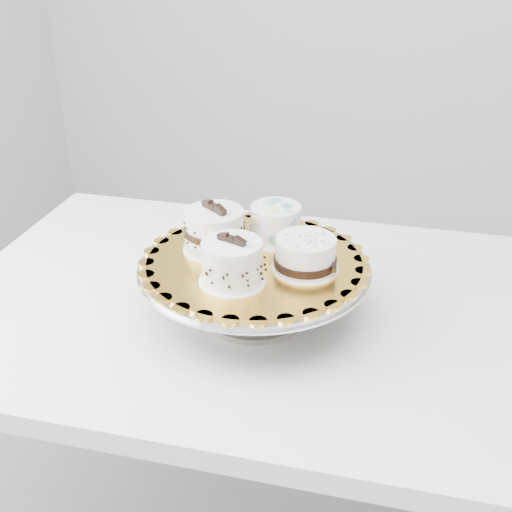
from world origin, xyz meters
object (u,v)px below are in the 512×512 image
at_px(cake_swirl, 232,263).
at_px(cake_banded, 215,232).
at_px(cake_ribbon, 306,255).
at_px(table, 260,334).
at_px(cake_board, 254,261).
at_px(cake_dots, 276,223).
at_px(cake_stand, 254,280).

bearing_deg(cake_swirl, cake_banded, 140.28).
bearing_deg(cake_ribbon, cake_banded, 159.74).
xyz_separation_m(table, cake_swirl, (0.01, -0.14, 0.23)).
xyz_separation_m(cake_swirl, cake_ribbon, (0.10, 0.09, -0.01)).
xyz_separation_m(cake_board, cake_dots, (0.00, 0.09, 0.04)).
relative_size(cake_stand, cake_swirl, 3.57).
xyz_separation_m(cake_board, cake_ribbon, (0.09, 0.00, 0.03)).
bearing_deg(table, cake_ribbon, -35.40).
height_order(cake_stand, cake_dots, cake_dots).
relative_size(cake_stand, cake_banded, 2.94).
bearing_deg(cake_dots, cake_banded, -120.89).
height_order(cake_swirl, cake_dots, cake_swirl).
bearing_deg(cake_banded, cake_board, 20.16).
distance_m(cake_stand, cake_banded, 0.11).
distance_m(cake_board, cake_ribbon, 0.10).
height_order(cake_stand, cake_ribbon, cake_ribbon).
distance_m(cake_banded, cake_ribbon, 0.17).
height_order(cake_board, cake_swirl, cake_swirl).
bearing_deg(cake_stand, cake_dots, 87.40).
distance_m(table, cake_ribbon, 0.25).
xyz_separation_m(cake_stand, cake_ribbon, (0.09, 0.00, 0.07)).
relative_size(cake_banded, cake_dots, 1.22).
distance_m(cake_stand, cake_swirl, 0.11).
relative_size(table, cake_stand, 3.21).
xyz_separation_m(cake_banded, cake_ribbon, (0.17, -0.00, -0.01)).
bearing_deg(cake_ribbon, cake_dots, 118.40).
bearing_deg(cake_dots, cake_board, -76.02).
relative_size(cake_dots, cake_ribbon, 0.89).
bearing_deg(cake_board, cake_dots, 87.40).
bearing_deg(cake_board, cake_banded, 173.44).
bearing_deg(table, cake_dots, 53.51).
bearing_deg(table, cake_swirl, -96.00).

